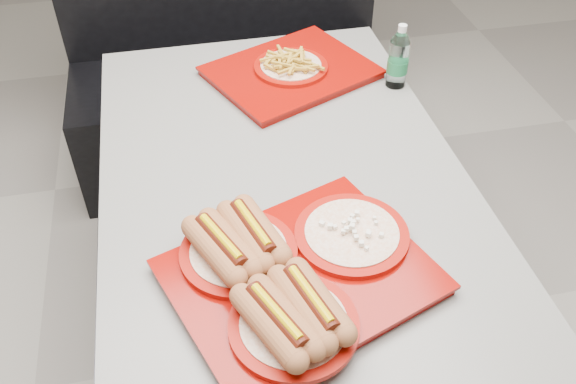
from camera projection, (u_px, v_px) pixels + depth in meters
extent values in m
plane|color=gray|center=(284.00, 344.00, 2.03)|extent=(6.00, 6.00, 0.00)
cylinder|color=black|center=(284.00, 340.00, 2.01)|extent=(0.52, 0.52, 0.05)
cylinder|color=black|center=(284.00, 269.00, 1.77)|extent=(0.11, 0.11, 0.66)
cube|color=black|center=(283.00, 186.00, 1.55)|extent=(0.92, 1.42, 0.01)
cube|color=gray|center=(283.00, 178.00, 1.54)|extent=(0.90, 1.40, 0.04)
cube|color=black|center=(236.00, 116.00, 2.62)|extent=(1.30, 0.55, 0.45)
cube|color=#840903|center=(300.00, 279.00, 1.26)|extent=(0.60, 0.53, 0.02)
cube|color=#840903|center=(300.00, 274.00, 1.25)|extent=(0.61, 0.55, 0.01)
cylinder|color=#920D04|center=(294.00, 325.00, 1.14)|extent=(0.25, 0.25, 0.01)
cylinder|color=white|center=(294.00, 323.00, 1.14)|extent=(0.20, 0.20, 0.01)
cylinder|color=#920D04|center=(239.00, 252.00, 1.28)|extent=(0.25, 0.25, 0.01)
cylinder|color=white|center=(238.00, 250.00, 1.27)|extent=(0.20, 0.20, 0.01)
cylinder|color=#920D04|center=(352.00, 234.00, 1.32)|extent=(0.25, 0.25, 0.01)
cylinder|color=white|center=(352.00, 232.00, 1.31)|extent=(0.20, 0.20, 0.01)
cube|color=#840903|center=(291.00, 74.00, 1.86)|extent=(0.55, 0.50, 0.02)
cube|color=#840903|center=(291.00, 70.00, 1.85)|extent=(0.57, 0.51, 0.01)
cylinder|color=#920D04|center=(291.00, 67.00, 1.84)|extent=(0.22, 0.22, 0.01)
cylinder|color=white|center=(291.00, 65.00, 1.84)|extent=(0.18, 0.18, 0.00)
cylinder|color=silver|center=(398.00, 64.00, 1.78)|extent=(0.06, 0.06, 0.14)
cylinder|color=#1B6E3D|center=(397.00, 66.00, 1.78)|extent=(0.06, 0.06, 0.04)
cone|color=silver|center=(401.00, 37.00, 1.72)|extent=(0.06, 0.06, 0.03)
cylinder|color=silver|center=(403.00, 28.00, 1.70)|extent=(0.02, 0.02, 0.02)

